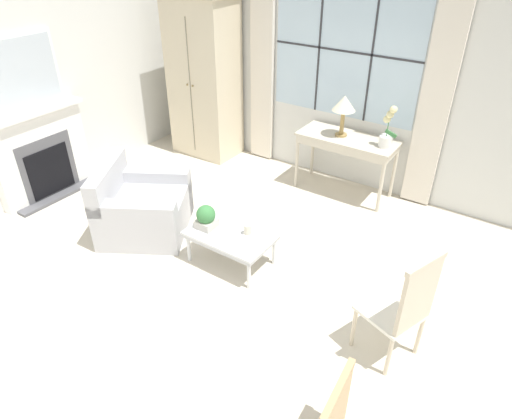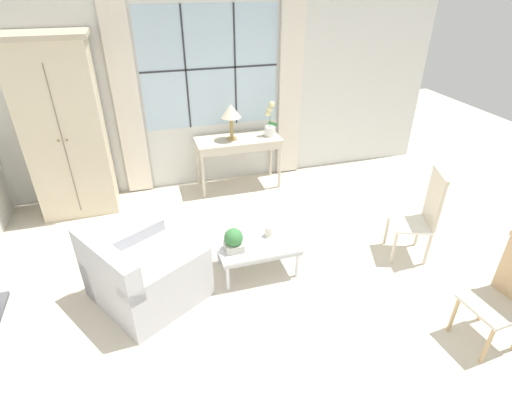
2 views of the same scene
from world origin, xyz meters
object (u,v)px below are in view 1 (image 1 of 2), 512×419
at_px(fireplace, 39,148).
at_px(console_table, 347,143).
at_px(coffee_table, 231,236).
at_px(potted_orchid, 387,132).
at_px(armoire, 204,77).
at_px(table_lamp, 344,105).
at_px(armchair_upholstered, 142,209).
at_px(pillar_candle, 248,230).
at_px(potted_plant_small, 206,217).
at_px(side_chair_wooden, 405,305).

relative_size(fireplace, console_table, 1.60).
height_order(fireplace, coffee_table, fireplace).
xyz_separation_m(console_table, potted_orchid, (0.50, -0.01, 0.28)).
xyz_separation_m(armoire, potted_orchid, (2.82, 0.02, -0.19)).
relative_size(console_table, potted_orchid, 2.44).
xyz_separation_m(fireplace, table_lamp, (3.11, 2.28, 0.51)).
bearing_deg(armchair_upholstered, pillar_candle, 7.01).
bearing_deg(fireplace, potted_orchid, 31.56).
height_order(fireplace, pillar_candle, fireplace).
relative_size(console_table, table_lamp, 2.41).
relative_size(armoire, potted_plant_small, 9.03).
bearing_deg(potted_orchid, pillar_candle, -108.28).
bearing_deg(fireplace, coffee_table, 4.03).
xyz_separation_m(armoire, potted_plant_small, (1.72, -2.10, -0.67)).
relative_size(coffee_table, potted_plant_small, 3.41).
bearing_deg(potted_plant_small, coffee_table, 11.64).
xyz_separation_m(console_table, potted_plant_small, (-0.60, -2.13, -0.19)).
xyz_separation_m(fireplace, potted_orchid, (3.70, 2.27, 0.30)).
distance_m(console_table, side_chair_wooden, 2.81).
height_order(console_table, table_lamp, table_lamp).
relative_size(console_table, pillar_candle, 9.79).
bearing_deg(table_lamp, potted_orchid, -0.40).
bearing_deg(armoire, fireplace, -111.50).
relative_size(table_lamp, coffee_table, 0.59).
distance_m(armoire, potted_orchid, 2.82).
bearing_deg(armchair_upholstered, potted_orchid, 46.57).
bearing_deg(coffee_table, table_lamp, 83.79).
bearing_deg(potted_plant_small, fireplace, -176.79).
distance_m(potted_orchid, coffee_table, 2.32).
distance_m(fireplace, pillar_candle, 3.07).
distance_m(fireplace, armoire, 2.47).
bearing_deg(coffee_table, side_chair_wooden, -7.58).
bearing_deg(potted_plant_small, potted_orchid, 62.83).
distance_m(armoire, console_table, 2.37).
height_order(console_table, potted_plant_small, console_table).
height_order(console_table, armchair_upholstered, armchair_upholstered).
distance_m(console_table, armchair_upholstered, 2.69).
distance_m(table_lamp, potted_plant_small, 2.29).
distance_m(fireplace, side_chair_wooden, 4.78).
xyz_separation_m(armoire, armchair_upholstered, (0.77, -2.13, -0.89)).
bearing_deg(table_lamp, armoire, -179.26).
bearing_deg(pillar_candle, armchair_upholstered, -172.99).
xyz_separation_m(potted_orchid, coffee_table, (-0.82, -2.07, -0.65)).
bearing_deg(console_table, armchair_upholstered, -125.55).
relative_size(table_lamp, potted_plant_small, 2.03).
height_order(fireplace, table_lamp, fireplace).
xyz_separation_m(table_lamp, potted_plant_small, (-0.50, -2.13, -0.69)).
xyz_separation_m(potted_orchid, side_chair_wooden, (1.07, -2.32, -0.39)).
distance_m(potted_plant_small, pillar_candle, 0.46).
distance_m(fireplace, potted_orchid, 4.35).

